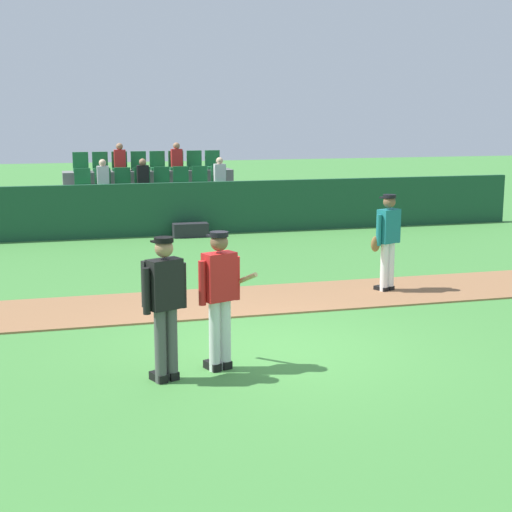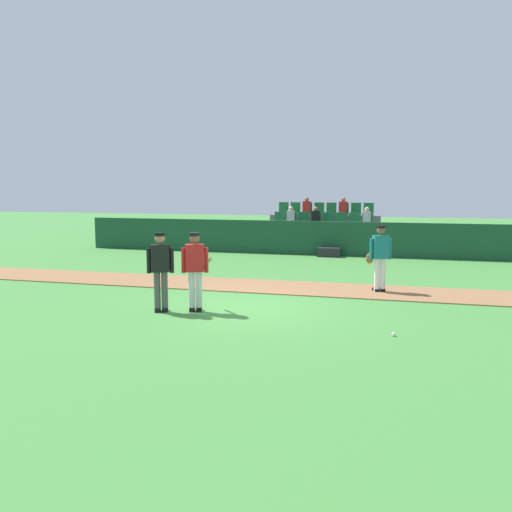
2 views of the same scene
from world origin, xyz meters
name	(u,v)px [view 2 (image 2 of 2)]	position (x,y,z in m)	size (l,w,h in m)	color
ground_plane	(240,308)	(0.00, 0.00, 0.00)	(80.00, 80.00, 0.00)	#42843A
infield_dirt_path	(269,287)	(0.00, 2.71, 0.01)	(28.00, 2.02, 0.03)	#936642
dugout_fence	(315,238)	(0.00, 10.16, 0.69)	(20.00, 0.16, 1.37)	#19472D
stadium_bleachers	(322,236)	(0.00, 12.04, 0.63)	(5.00, 2.95, 2.30)	slate
batter_red_jersey	(195,268)	(-0.84, -0.63, 0.97)	(0.75, 0.69, 1.76)	silver
umpire_home_plate	(160,267)	(-1.57, -0.85, 1.00)	(0.55, 0.42, 1.76)	#4C4C4C
runner_teal_jersey	(380,256)	(2.95, 2.74, 0.96)	(0.66, 0.41, 1.76)	white
baseball	(394,334)	(3.44, -1.52, 0.04)	(0.07, 0.07, 0.07)	white
equipment_bag	(329,252)	(0.65, 9.71, 0.18)	(0.90, 0.36, 0.36)	#232328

